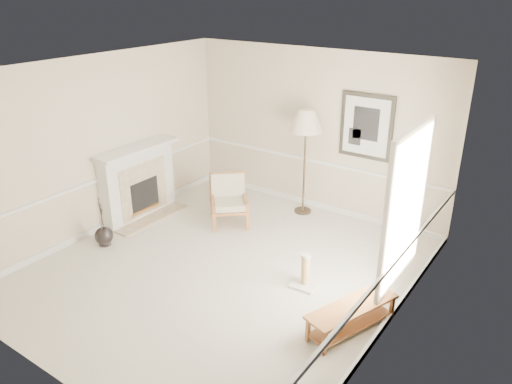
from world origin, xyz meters
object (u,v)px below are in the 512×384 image
floor_lamp (306,123)px  bench (352,314)px  floor_vase (104,236)px  armchair (229,198)px  scratching_post (305,276)px

floor_lamp → bench: size_ratio=1.49×
floor_vase → armchair: (1.12, 1.83, 0.30)m
floor_vase → scratching_post: 3.33m
bench → scratching_post: (-0.93, 0.51, -0.08)m
floor_lamp → scratching_post: 2.86m
floor_lamp → scratching_post: (1.23, -2.09, -1.52)m
floor_vase → scratching_post: size_ratio=1.71×
floor_vase → floor_lamp: (1.99, 2.91, 1.52)m
floor_vase → floor_lamp: bearing=55.6°
armchair → bench: armchair is taller
floor_vase → scratching_post: bearing=14.3°
armchair → scratching_post: size_ratio=1.86×
bench → scratching_post: 1.07m
bench → scratching_post: bearing=151.3°
armchair → scratching_post: armchair is taller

